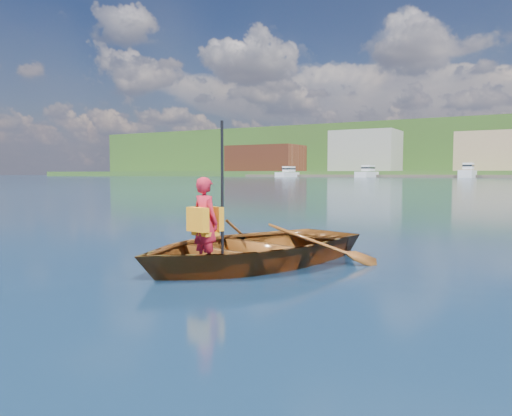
{
  "coord_description": "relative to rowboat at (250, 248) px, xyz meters",
  "views": [
    {
      "loc": [
        3.7,
        -6.2,
        1.27
      ],
      "look_at": [
        0.29,
        -0.24,
        0.79
      ],
      "focal_mm": 35.0,
      "sensor_mm": 36.0,
      "label": 1
    }
  ],
  "objects": [
    {
      "name": "rowboat",
      "position": [
        0.0,
        0.0,
        0.0
      ],
      "size": [
        3.57,
        4.27,
        0.76
      ],
      "color": "brown",
      "rests_on": "ground"
    },
    {
      "name": "waterfront_buildings",
      "position": [
        -7.93,
        165.24,
        7.51
      ],
      "size": [
        202.0,
        16.0,
        14.0
      ],
      "color": "brown",
      "rests_on": "ground"
    },
    {
      "name": "ground",
      "position": [
        -0.2,
        0.24,
        -0.23
      ],
      "size": [
        600.0,
        600.0,
        0.0
      ],
      "color": "#133044",
      "rests_on": "ground"
    },
    {
      "name": "child_paddler",
      "position": [
        -0.11,
        -0.9,
        0.44
      ],
      "size": [
        0.47,
        0.41,
        1.82
      ],
      "color": "red",
      "rests_on": "ground"
    },
    {
      "name": "dock",
      "position": [
        -8.93,
        148.24,
        0.17
      ],
      "size": [
        160.05,
        7.26,
        0.8
      ],
      "color": "brown",
      "rests_on": "ground"
    }
  ]
}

